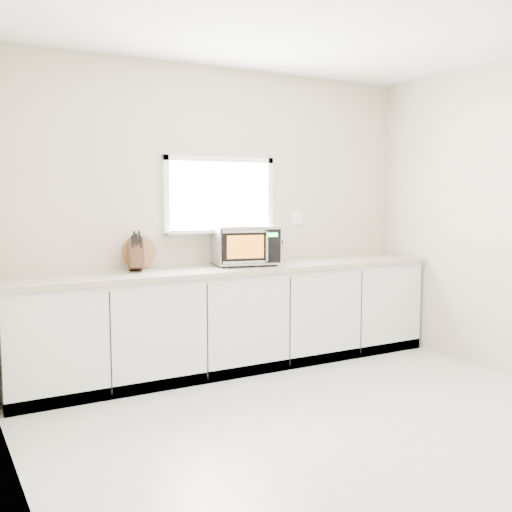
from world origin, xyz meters
TOP-DOWN VIEW (x-y plane):
  - ground at (0.00, 0.00)m, footprint 4.00×4.00m
  - back_wall at (0.00, 2.00)m, footprint 4.00×0.17m
  - cabinets at (0.00, 1.70)m, footprint 3.92×0.60m
  - countertop at (0.00, 1.69)m, footprint 3.92×0.64m
  - microwave at (0.14, 1.76)m, footprint 0.63×0.54m
  - knife_block at (-0.86, 1.80)m, footprint 0.15×0.25m
  - cutting_board at (-0.79, 1.94)m, footprint 0.29×0.07m
  - coffee_grinder at (0.48, 1.77)m, footprint 0.14×0.14m

SIDE VIEW (x-z plane):
  - ground at x=0.00m, z-range 0.00..0.00m
  - cabinets at x=0.00m, z-range 0.00..0.88m
  - countertop at x=0.00m, z-range 0.88..0.92m
  - coffee_grinder at x=0.48m, z-range 0.92..1.13m
  - knife_block at x=-0.86m, z-range 0.90..1.24m
  - cutting_board at x=-0.79m, z-range 0.92..1.21m
  - microwave at x=0.14m, z-range 0.93..1.29m
  - back_wall at x=0.00m, z-range 0.01..2.71m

